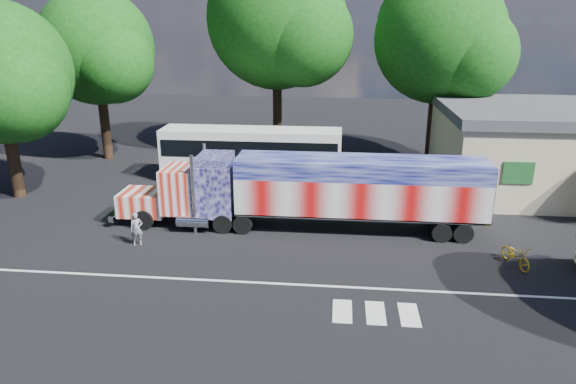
# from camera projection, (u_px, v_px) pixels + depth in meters

# --- Properties ---
(ground) EXTENTS (100.00, 100.00, 0.00)m
(ground) POSITION_uv_depth(u_px,v_px,m) (281.00, 252.00, 23.52)
(ground) COLOR black
(lane_markings) EXTENTS (30.00, 2.67, 0.01)m
(lane_markings) POSITION_uv_depth(u_px,v_px,m) (314.00, 295.00, 19.79)
(lane_markings) COLOR silver
(lane_markings) RESTS_ON ground
(semi_truck) EXTENTS (18.77, 2.97, 4.00)m
(semi_truck) POSITION_uv_depth(u_px,v_px,m) (313.00, 190.00, 25.56)
(semi_truck) COLOR black
(semi_truck) RESTS_ON ground
(coach_bus) EXTENTS (11.74, 2.73, 3.42)m
(coach_bus) POSITION_uv_depth(u_px,v_px,m) (251.00, 154.00, 33.67)
(coach_bus) COLOR white
(coach_bus) RESTS_ON ground
(woman) EXTENTS (0.69, 0.59, 1.60)m
(woman) POSITION_uv_depth(u_px,v_px,m) (136.00, 229.00, 24.04)
(woman) COLOR slate
(woman) RESTS_ON ground
(bicycle) EXTENTS (1.22, 1.98, 0.98)m
(bicycle) POSITION_uv_depth(u_px,v_px,m) (516.00, 255.00, 22.05)
(bicycle) COLOR gold
(bicycle) RESTS_ON ground
(tree_n_mid) EXTENTS (10.84, 10.33, 15.36)m
(tree_n_mid) POSITION_uv_depth(u_px,v_px,m) (279.00, 20.00, 37.88)
(tree_n_mid) COLOR black
(tree_n_mid) RESTS_ON ground
(tree_w_a) EXTENTS (8.37, 7.97, 11.29)m
(tree_w_a) POSITION_uv_depth(u_px,v_px,m) (0.00, 74.00, 28.62)
(tree_w_a) COLOR black
(tree_w_a) RESTS_ON ground
(tree_ne_a) EXTENTS (9.61, 9.15, 13.49)m
(tree_ne_a) POSITION_uv_depth(u_px,v_px,m) (442.00, 39.00, 35.96)
(tree_ne_a) COLOR black
(tree_ne_a) RESTS_ON ground
(tree_nw_a) EXTENTS (8.66, 8.25, 12.38)m
(tree_nw_a) POSITION_uv_depth(u_px,v_px,m) (98.00, 48.00, 36.93)
(tree_nw_a) COLOR black
(tree_nw_a) RESTS_ON ground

